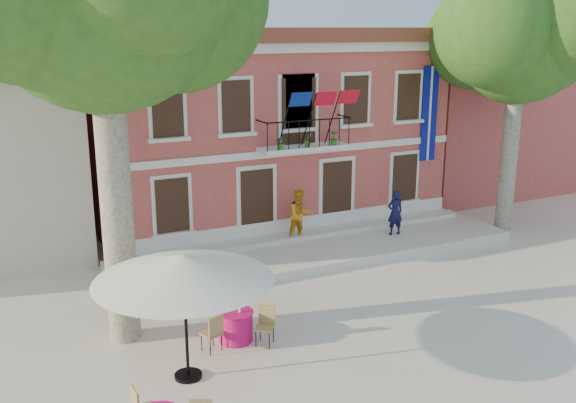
# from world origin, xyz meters

# --- Properties ---
(ground) EXTENTS (90.00, 90.00, 0.00)m
(ground) POSITION_xyz_m (0.00, 0.00, 0.00)
(ground) COLOR beige
(ground) RESTS_ON ground
(main_building) EXTENTS (13.50, 9.59, 7.50)m
(main_building) POSITION_xyz_m (2.00, 9.99, 3.78)
(main_building) COLOR #C95C48
(main_building) RESTS_ON ground
(neighbor_east) EXTENTS (9.40, 9.40, 6.40)m
(neighbor_east) POSITION_xyz_m (14.00, 11.00, 3.22)
(neighbor_east) COLOR #C95C48
(neighbor_east) RESTS_ON ground
(terrace) EXTENTS (14.00, 3.40, 0.30)m
(terrace) POSITION_xyz_m (2.00, 4.40, 0.15)
(terrace) COLOR silver
(terrace) RESTS_ON ground
(plane_tree_east) EXTENTS (4.97, 4.97, 9.75)m
(plane_tree_east) POSITION_xyz_m (9.74, 3.81, 7.19)
(plane_tree_east) COLOR #A59E84
(plane_tree_east) RESTS_ON ground
(patio_umbrella) EXTENTS (3.86, 3.86, 2.87)m
(patio_umbrella) POSITION_xyz_m (-4.43, -1.38, 2.58)
(patio_umbrella) COLOR black
(patio_umbrella) RESTS_ON ground
(pedestrian_navy) EXTENTS (0.63, 0.44, 1.63)m
(pedestrian_navy) POSITION_xyz_m (5.05, 4.32, 1.12)
(pedestrian_navy) COLOR #111036
(pedestrian_navy) RESTS_ON terrace
(pedestrian_orange) EXTENTS (0.92, 0.73, 1.83)m
(pedestrian_orange) POSITION_xyz_m (1.68, 5.20, 1.22)
(pedestrian_orange) COLOR orange
(pedestrian_orange) RESTS_ON terrace
(cafe_table_0) EXTENTS (1.83, 1.78, 0.95)m
(cafe_table_0) POSITION_xyz_m (-2.85, -0.23, 0.43)
(cafe_table_0) COLOR #C81256
(cafe_table_0) RESTS_ON ground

